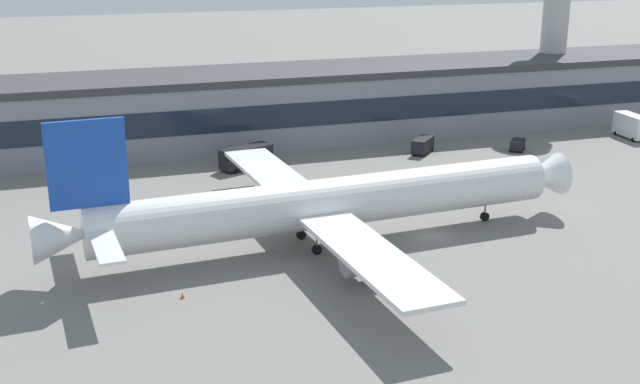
{
  "coord_description": "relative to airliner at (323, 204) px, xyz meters",
  "views": [
    {
      "loc": [
        -39.97,
        -80.56,
        33.85
      ],
      "look_at": [
        -11.82,
        5.31,
        5.0
      ],
      "focal_mm": 45.14,
      "sensor_mm": 36.0,
      "label": 1
    }
  ],
  "objects": [
    {
      "name": "fuel_truck",
      "position": [
        -0.98,
        33.95,
        -3.07
      ],
      "size": [
        8.82,
        5.95,
        3.35
      ],
      "color": "black",
      "rests_on": "ground_plane"
    },
    {
      "name": "baggage_tug",
      "position": [
        43.8,
        30.17,
        -3.87
      ],
      "size": [
        3.87,
        4.03,
        1.85
      ],
      "color": "black",
      "rests_on": "ground_plane"
    },
    {
      "name": "catering_truck",
      "position": [
        67.3,
        31.56,
        -2.66
      ],
      "size": [
        3.0,
        7.33,
        4.15
      ],
      "color": "white",
      "rests_on": "ground_plane"
    },
    {
      "name": "pushback_tractor",
      "position": [
        -21.89,
        35.95,
        -3.9
      ],
      "size": [
        4.05,
        5.39,
        1.75
      ],
      "color": "yellow",
      "rests_on": "ground_plane"
    },
    {
      "name": "airliner",
      "position": [
        0.0,
        0.0,
        0.0
      ],
      "size": [
        64.0,
        54.98,
        16.72
      ],
      "color": "white",
      "rests_on": "ground_plane"
    },
    {
      "name": "crew_van",
      "position": [
        28.07,
        33.33,
        -3.49
      ],
      "size": [
        5.2,
        5.26,
        2.55
      ],
      "color": "black",
      "rests_on": "ground_plane"
    },
    {
      "name": "ground_plane",
      "position": [
        12.74,
        -1.25,
        -4.95
      ],
      "size": [
        600.0,
        600.0,
        0.0
      ],
      "primitive_type": "plane",
      "color": "slate"
    },
    {
      "name": "traffic_cone_0",
      "position": [
        -17.66,
        -9.39,
        -4.65
      ],
      "size": [
        0.49,
        0.49,
        0.61
      ],
      "primitive_type": "cone",
      "color": "#F2590C",
      "rests_on": "ground_plane"
    },
    {
      "name": "terminal_building",
      "position": [
        12.74,
        49.88,
        1.17
      ],
      "size": [
        175.85,
        17.82,
        12.2
      ],
      "color": "gray",
      "rests_on": "ground_plane"
    }
  ]
}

